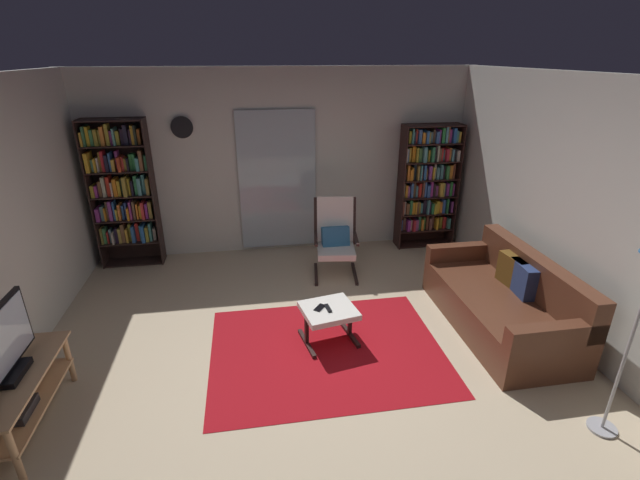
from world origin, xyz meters
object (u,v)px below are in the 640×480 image
ottoman (329,314)px  bookshelf_near_tv (123,191)px  tv_remote (328,308)px  cell_phone (320,308)px  wall_clock (182,127)px  television (1,348)px  leather_sofa (504,302)px  bookshelf_near_sofa (428,183)px  lounge_armchair (335,235)px  tv_stand (16,396)px

ottoman → bookshelf_near_tv: bearing=136.2°
ottoman → tv_remote: 0.08m
cell_phone → bookshelf_near_tv: bearing=173.0°
tv_remote → wall_clock: size_ratio=0.50×
television → cell_phone: bearing=16.8°
television → leather_sofa: 4.56m
bookshelf_near_sofa → cell_phone: (-1.99, -2.24, -0.58)m
lounge_armchair → tv_remote: 1.60m
cell_phone → leather_sofa: bearing=36.2°
bookshelf_near_tv → cell_phone: (2.30, -2.28, -0.66)m
television → leather_sofa: bearing=8.9°
cell_phone → wall_clock: bearing=158.8°
television → bookshelf_near_sofa: bearing=33.7°
ottoman → tv_remote: bearing=-120.4°
leather_sofa → lounge_armchair: size_ratio=1.86×
television → bookshelf_near_sofa: 5.40m
tv_stand → television: (0.00, 0.02, 0.43)m
television → cell_phone: 2.63m
television → lounge_armchair: size_ratio=0.82×
lounge_armchair → tv_remote: (-0.38, -1.55, -0.13)m
tv_stand → lounge_armchair: size_ratio=1.12×
lounge_armchair → tv_remote: bearing=-103.8°
ottoman → cell_phone: (-0.09, 0.01, 0.07)m
tv_remote → cell_phone: size_ratio=1.03×
bookshelf_near_sofa → wall_clock: bearing=177.1°
tv_remote → wall_clock: (-1.53, 2.44, 1.45)m
tv_stand → lounge_armchair: 3.75m
bookshelf_near_tv → tv_remote: 3.38m
bookshelf_near_tv → tv_remote: size_ratio=13.89×
wall_clock → tv_remote: bearing=-57.8°
television → wall_clock: 3.51m
bookshelf_near_tv → leather_sofa: size_ratio=1.05×
bookshelf_near_sofa → wall_clock: (-3.45, 0.17, 0.87)m
tv_remote → bookshelf_near_tv: bearing=128.4°
bookshelf_near_tv → tv_remote: bearing=-44.1°
television → wall_clock: wall_clock is taller
cell_phone → bookshelf_near_sofa: bearing=86.1°
tv_stand → ottoman: bearing=16.4°
wall_clock → bookshelf_near_sofa: bearing=-2.9°
television → ottoman: bearing=16.0°
ottoman → cell_phone: cell_phone is taller
bookshelf_near_tv → ottoman: (2.39, -2.29, -0.74)m
lounge_armchair → ottoman: (-0.37, -1.53, -0.21)m
tv_remote → cell_phone: (-0.08, 0.03, -0.00)m
cell_phone → wall_clock: (-1.45, 2.41, 1.45)m
bookshelf_near_tv → bookshelf_near_sofa: 4.29m
bookshelf_near_tv → tv_remote: bookshelf_near_tv is taller
bookshelf_near_sofa → lounge_armchair: (-1.53, -0.72, -0.45)m
lounge_armchair → bookshelf_near_tv: bearing=164.6°
television → bookshelf_near_tv: bearing=86.2°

